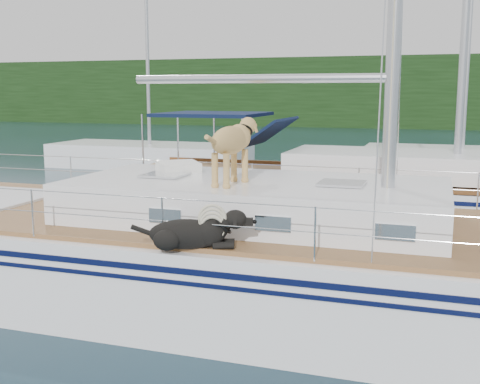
% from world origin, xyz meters
% --- Properties ---
extents(ground, '(120.00, 120.00, 0.00)m').
position_xyz_m(ground, '(0.00, 0.00, 0.00)').
color(ground, black).
rests_on(ground, ground).
extents(tree_line, '(90.00, 3.00, 6.00)m').
position_xyz_m(tree_line, '(0.00, 45.00, 3.00)').
color(tree_line, black).
rests_on(tree_line, ground).
extents(shore_bank, '(92.00, 1.00, 1.20)m').
position_xyz_m(shore_bank, '(0.00, 46.20, 0.60)').
color(shore_bank, '#595147').
rests_on(shore_bank, ground).
extents(main_sailboat, '(12.00, 3.99, 14.01)m').
position_xyz_m(main_sailboat, '(0.09, -0.01, 0.68)').
color(main_sailboat, white).
rests_on(main_sailboat, ground).
extents(neighbor_sailboat, '(11.00, 3.50, 13.30)m').
position_xyz_m(neighbor_sailboat, '(1.28, 5.71, 0.63)').
color(neighbor_sailboat, white).
rests_on(neighbor_sailboat, ground).
extents(bg_boat_west, '(8.00, 3.00, 11.65)m').
position_xyz_m(bg_boat_west, '(-8.00, 14.00, 0.45)').
color(bg_boat_west, white).
rests_on(bg_boat_west, ground).
extents(bg_boat_center, '(7.20, 3.00, 11.65)m').
position_xyz_m(bg_boat_center, '(4.00, 16.00, 0.45)').
color(bg_boat_center, white).
rests_on(bg_boat_center, ground).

